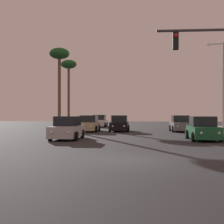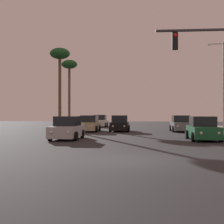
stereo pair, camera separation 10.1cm
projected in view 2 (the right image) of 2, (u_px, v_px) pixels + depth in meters
The scene contains 10 objects.
ground_plane at pixel (133, 160), 12.68m from camera, with size 120.00×120.00×0.00m, color #28282B.
car_grey at pixel (181, 124), 32.39m from camera, with size 2.04×4.32×1.68m.
car_silver at pixel (67, 129), 22.78m from camera, with size 2.04×4.34×1.68m.
car_black at pixel (120, 124), 32.76m from camera, with size 2.04×4.32×1.68m.
car_white at pixel (100, 121), 43.85m from camera, with size 2.04×4.33×1.68m.
car_tan at pixel (89, 124), 32.38m from camera, with size 2.04×4.33×1.68m.
car_green at pixel (203, 129), 22.02m from camera, with size 2.04×4.33×1.68m.
street_lamp at pixel (222, 82), 31.65m from camera, with size 1.74×0.24×9.00m.
palm_tree_far at pixel (69, 68), 47.41m from camera, with size 2.40×2.40×10.03m.
palm_tree_mid at pixel (60, 59), 37.36m from camera, with size 2.40×2.40×9.74m.
Camera 2 is at (0.16, -12.71, 1.90)m, focal length 50.00 mm.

